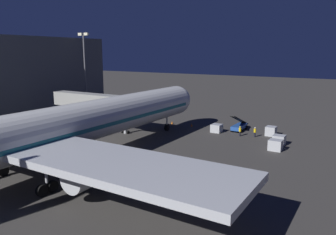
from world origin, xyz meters
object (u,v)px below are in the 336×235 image
Objects in this scene: baggage_container_near_belt at (279,140)px; baggage_container_mid_row at (271,131)px; jet_bridge at (101,102)px; apron_floodlight_mast at (85,67)px; baggage_container_far_row at (217,128)px; baggage_container_spare at (275,145)px; traffic_cone_nose_port at (192,125)px; airliner_at_gate at (35,135)px; traffic_cone_nose_starboard at (172,122)px; ground_crew_marshaller_fwd at (255,132)px; belt_loader at (239,126)px; ground_crew_near_nose_gear at (240,131)px.

baggage_container_mid_row is at bearing -63.44° from baggage_container_near_belt.
apron_floodlight_mast is at bearing -36.71° from jet_bridge.
baggage_container_far_row is 0.97× the size of baggage_container_spare.
baggage_container_spare is at bearing 170.24° from apron_floodlight_mast.
traffic_cone_nose_port is at bearing 2.63° from baggage_container_mid_row.
traffic_cone_nose_port is (-2.20, -32.99, -4.83)m from airliner_at_gate.
traffic_cone_nose_port is 4.40m from traffic_cone_nose_starboard.
belt_loader is at bearing -39.82° from ground_crew_marshaller_fwd.
belt_loader is at bearing -170.58° from traffic_cone_nose_port.
ground_crew_marshaller_fwd is at bearing -30.12° from baggage_container_near_belt.
baggage_container_mid_row is 0.98× the size of baggage_container_spare.
jet_bridge is 35.01× the size of traffic_cone_nose_port.
ground_crew_near_nose_gear reaches higher than baggage_container_far_row.
apron_floodlight_mast reaches higher than jet_bridge.
jet_bridge is at bearing 143.29° from apron_floodlight_mast.
traffic_cone_nose_port is at bearing 9.42° from belt_loader.
airliner_at_gate is 37.95× the size of baggage_container_near_belt.
apron_floodlight_mast is 47.08m from baggage_container_spare.
baggage_container_mid_row is 19.28m from traffic_cone_nose_starboard.
baggage_container_near_belt is at bearing 168.55° from traffic_cone_nose_starboard.
airliner_at_gate is at bearing 127.65° from apron_floodlight_mast.
ground_crew_marshaller_fwd is at bearing -115.65° from airliner_at_gate.
baggage_container_near_belt is at bearing 164.07° from ground_crew_near_nose_gear.
traffic_cone_nose_port is (14.86, 0.68, -0.52)m from baggage_container_mid_row.
ground_crew_near_nose_gear is at bearing 111.24° from belt_loader.
baggage_container_mid_row is at bearing -144.76° from ground_crew_near_nose_gear.
ground_crew_near_nose_gear is at bearing -159.49° from jet_bridge.
jet_bridge reaches higher than ground_crew_marshaller_fwd.
jet_bridge reaches higher than traffic_cone_nose_port.
airliner_at_gate is at bearing 72.10° from belt_loader.
traffic_cone_nose_starboard is (14.85, -2.43, -0.68)m from ground_crew_near_nose_gear.
jet_bridge is at bearing 26.40° from baggage_container_far_row.
traffic_cone_nose_starboard is at bearing -11.45° from baggage_container_near_belt.
apron_floodlight_mast is 37.93m from belt_loader.
traffic_cone_nose_starboard is at bearing 6.34° from belt_loader.
baggage_container_mid_row is at bearing -71.46° from baggage_container_spare.
baggage_container_far_row reaches higher than traffic_cone_nose_starboard.
airliner_at_gate is 38.64× the size of ground_crew_near_nose_gear.
jet_bridge is at bearing 30.15° from belt_loader.
baggage_container_near_belt is 3.21× the size of traffic_cone_nose_starboard.
baggage_container_mid_row reaches higher than baggage_container_far_row.
airliner_at_gate is at bearing 115.68° from jet_bridge.
jet_bridge reaches higher than baggage_container_mid_row.
baggage_container_mid_row is at bearing -130.23° from ground_crew_marshaller_fwd.
baggage_container_far_row is (-18.68, -9.27, -4.48)m from jet_bridge.
baggage_container_mid_row is 1.06× the size of ground_crew_marshaller_fwd.
belt_loader is at bearing -149.85° from jet_bridge.
ground_crew_near_nose_gear is 10.75m from traffic_cone_nose_port.
traffic_cone_nose_starboard is (10.35, -1.83, -0.44)m from baggage_container_far_row.
baggage_container_near_belt reaches higher than traffic_cone_nose_port.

